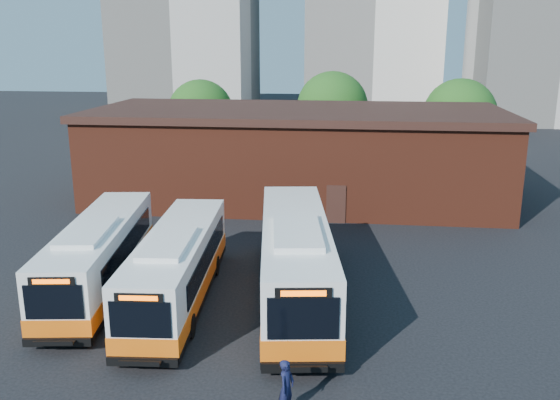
# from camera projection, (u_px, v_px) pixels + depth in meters

# --- Properties ---
(ground) EXTENTS (220.00, 220.00, 0.00)m
(ground) POSITION_uv_depth(u_px,v_px,m) (250.00, 322.00, 23.77)
(ground) COLOR black
(bus_west) EXTENTS (4.05, 12.20, 3.28)m
(bus_west) POSITION_uv_depth(u_px,v_px,m) (100.00, 258.00, 26.60)
(bus_west) COLOR white
(bus_west) RESTS_ON ground
(bus_midwest) EXTENTS (3.31, 12.09, 3.26)m
(bus_midwest) POSITION_uv_depth(u_px,v_px,m) (178.00, 269.00, 25.26)
(bus_midwest) COLOR white
(bus_midwest) RESTS_ON ground
(bus_mideast) EXTENTS (4.53, 13.74, 3.69)m
(bus_mideast) POSITION_uv_depth(u_px,v_px,m) (295.00, 262.00, 25.52)
(bus_mideast) COLOR white
(bus_mideast) RESTS_ON ground
(transit_worker) EXTENTS (0.61, 0.74, 1.76)m
(transit_worker) POSITION_uv_depth(u_px,v_px,m) (286.00, 387.00, 17.68)
(transit_worker) COLOR #131638
(transit_worker) RESTS_ON ground
(depot_building) EXTENTS (28.60, 12.60, 6.40)m
(depot_building) POSITION_uv_depth(u_px,v_px,m) (297.00, 153.00, 42.12)
(depot_building) COLOR #602616
(depot_building) RESTS_ON ground
(tree_west) EXTENTS (6.00, 6.00, 7.65)m
(tree_west) POSITION_uv_depth(u_px,v_px,m) (201.00, 112.00, 54.43)
(tree_west) COLOR #382314
(tree_west) RESTS_ON ground
(tree_mid) EXTENTS (6.56, 6.56, 8.36)m
(tree_mid) POSITION_uv_depth(u_px,v_px,m) (332.00, 107.00, 54.86)
(tree_mid) COLOR #382314
(tree_mid) RESTS_ON ground
(tree_east) EXTENTS (6.24, 6.24, 7.96)m
(tree_east) POSITION_uv_depth(u_px,v_px,m) (459.00, 115.00, 50.77)
(tree_east) COLOR #382314
(tree_east) RESTS_ON ground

